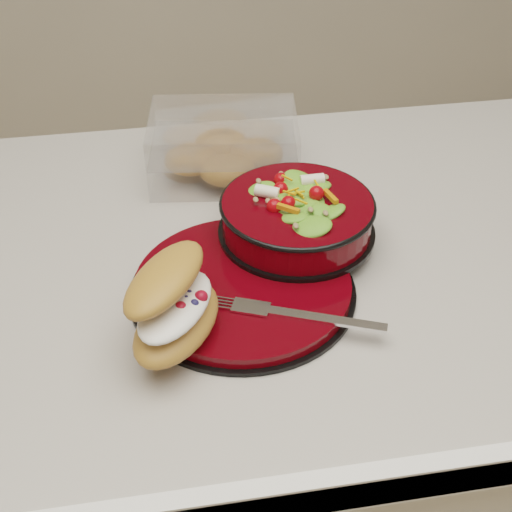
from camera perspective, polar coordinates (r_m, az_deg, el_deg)
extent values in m
cube|color=white|center=(1.31, 7.45, -15.20)|extent=(1.16, 0.66, 0.86)
cube|color=beige|center=(0.99, 9.52, 0.56)|extent=(1.24, 0.74, 0.04)
cube|color=white|center=(0.77, 17.73, -15.87)|extent=(1.24, 0.02, 0.05)
cylinder|color=black|center=(0.88, -1.07, -2.83)|extent=(0.28, 0.28, 0.01)
cylinder|color=#4D0207|center=(0.87, -1.08, -2.34)|extent=(0.27, 0.27, 0.01)
torus|color=black|center=(0.86, -0.33, -2.49)|extent=(0.15, 0.15, 0.01)
cylinder|color=black|center=(0.94, 3.25, 1.99)|extent=(0.21, 0.21, 0.01)
cylinder|color=#4D0207|center=(0.93, 3.30, 3.24)|extent=(0.19, 0.19, 0.04)
torus|color=black|center=(0.92, 3.34, 4.16)|extent=(0.20, 0.20, 0.01)
ellipsoid|color=#528625|center=(0.92, 3.32, 3.81)|extent=(0.17, 0.17, 0.07)
sphere|color=red|center=(0.91, 5.92, 6.02)|extent=(0.02, 0.02, 0.02)
sphere|color=red|center=(0.94, 3.66, 7.13)|extent=(0.02, 0.02, 0.02)
sphere|color=red|center=(0.91, 1.07, 6.43)|extent=(0.02, 0.02, 0.02)
sphere|color=red|center=(0.88, 1.64, 4.81)|extent=(0.02, 0.02, 0.02)
sphere|color=red|center=(0.87, 4.76, 4.55)|extent=(0.02, 0.02, 0.02)
cylinder|color=silver|center=(0.94, 4.57, 7.06)|extent=(0.03, 0.04, 0.02)
cylinder|color=silver|center=(0.91, 0.94, 6.17)|extent=(0.04, 0.03, 0.02)
cube|color=orange|center=(0.87, 2.63, 4.84)|extent=(0.03, 0.03, 0.01)
cube|color=orange|center=(0.90, 6.07, 5.78)|extent=(0.03, 0.02, 0.01)
ellipsoid|color=#C0743A|center=(0.79, -6.35, -5.36)|extent=(0.14, 0.16, 0.04)
ellipsoid|color=white|center=(0.77, -6.48, -4.01)|extent=(0.12, 0.14, 0.02)
ellipsoid|color=#C0743A|center=(0.77, -6.71, -1.76)|extent=(0.13, 0.15, 0.03)
sphere|color=#AD0C1A|center=(0.77, -8.17, -3.85)|extent=(0.02, 0.02, 0.02)
sphere|color=#AD0C1A|center=(0.76, -6.07, -4.14)|extent=(0.02, 0.02, 0.02)
sphere|color=#AD0C1A|center=(0.77, -4.42, -3.26)|extent=(0.02, 0.02, 0.02)
sphere|color=#AD0C1A|center=(0.77, -7.32, -3.16)|extent=(0.02, 0.02, 0.02)
sphere|color=#191947|center=(0.77, -7.14, -3.44)|extent=(0.01, 0.01, 0.01)
sphere|color=#191947|center=(0.77, -5.61, -3.48)|extent=(0.01, 0.01, 0.01)
sphere|color=#191947|center=(0.76, -6.48, -3.88)|extent=(0.01, 0.01, 0.01)
sphere|color=#191947|center=(0.76, -4.95, -3.82)|extent=(0.01, 0.01, 0.01)
sphere|color=#191947|center=(0.76, -7.83, -4.22)|extent=(0.01, 0.01, 0.01)
sphere|color=#191947|center=(0.77, -5.37, -3.06)|extent=(0.01, 0.01, 0.01)
cube|color=silver|center=(0.82, 5.54, -5.04)|extent=(0.14, 0.07, 0.00)
cube|color=silver|center=(0.83, -0.41, -4.12)|extent=(0.05, 0.04, 0.00)
cube|color=white|center=(1.09, -2.56, 7.75)|extent=(0.24, 0.19, 0.05)
cube|color=white|center=(1.07, -2.63, 9.94)|extent=(0.24, 0.19, 0.04)
ellipsoid|color=#C0743A|center=(1.09, -5.17, 7.69)|extent=(0.08, 0.07, 0.04)
ellipsoid|color=#C0743A|center=(1.10, 0.01, 8.16)|extent=(0.08, 0.07, 0.04)
ellipsoid|color=#C0743A|center=(1.13, -2.83, 8.93)|extent=(0.08, 0.07, 0.04)
ellipsoid|color=#C0743A|center=(1.06, -2.29, 6.88)|extent=(0.08, 0.07, 0.04)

